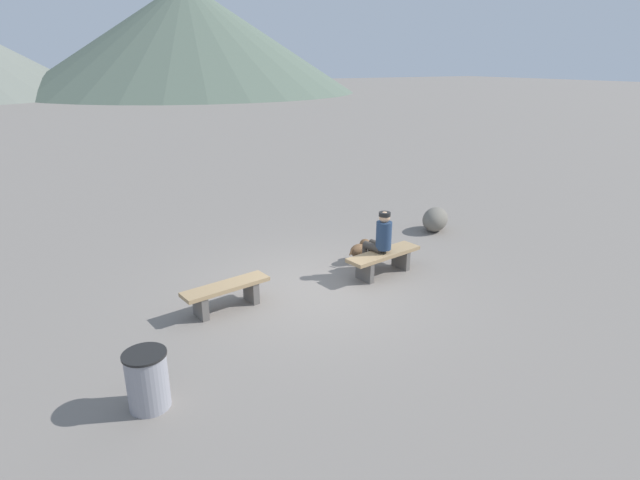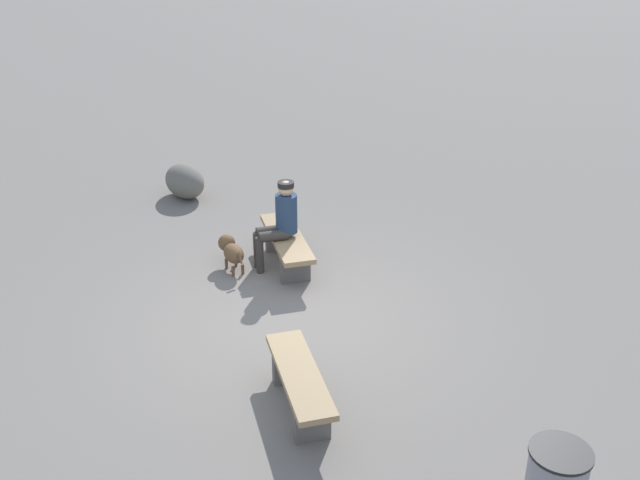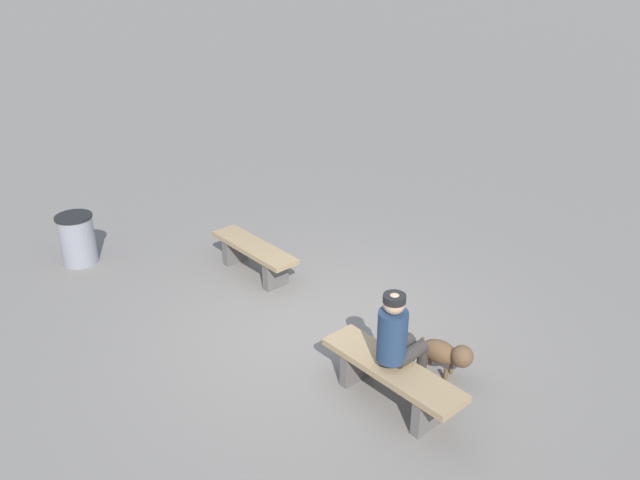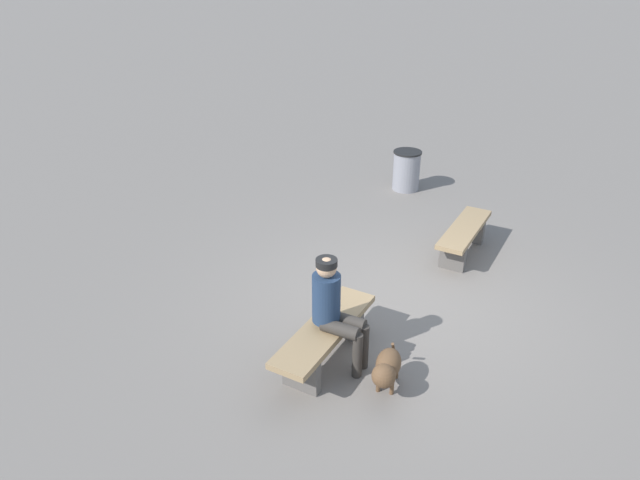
# 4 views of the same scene
# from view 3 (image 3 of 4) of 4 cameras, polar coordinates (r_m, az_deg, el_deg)

# --- Properties ---
(ground) EXTENTS (210.00, 210.00, 0.06)m
(ground) POSITION_cam_3_polar(r_m,az_deg,el_deg) (8.01, -0.03, -8.42)
(ground) COLOR gray
(bench_left) EXTENTS (1.58, 0.66, 0.46)m
(bench_left) POSITION_cam_3_polar(r_m,az_deg,el_deg) (9.17, -5.87, -1.22)
(bench_left) COLOR #605B56
(bench_left) RESTS_ON ground
(bench_right) EXTENTS (1.72, 0.73, 0.47)m
(bench_right) POSITION_cam_3_polar(r_m,az_deg,el_deg) (6.80, 6.39, -11.90)
(bench_right) COLOR #605B56
(bench_right) RESTS_ON ground
(seated_person) EXTENTS (0.40, 0.64, 1.31)m
(seated_person) POSITION_cam_3_polar(r_m,az_deg,el_deg) (6.63, 6.96, -8.63)
(seated_person) COLOR navy
(seated_person) RESTS_ON ground
(dog) EXTENTS (0.66, 0.43, 0.46)m
(dog) POSITION_cam_3_polar(r_m,az_deg,el_deg) (7.28, 11.19, -9.88)
(dog) COLOR brown
(dog) RESTS_ON ground
(trash_bin) EXTENTS (0.53, 0.53, 0.75)m
(trash_bin) POSITION_cam_3_polar(r_m,az_deg,el_deg) (10.08, -20.76, 0.07)
(trash_bin) COLOR gray
(trash_bin) RESTS_ON ground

